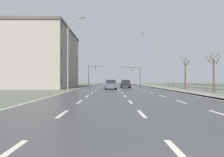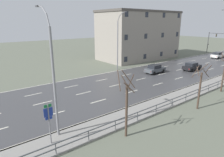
% 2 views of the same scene
% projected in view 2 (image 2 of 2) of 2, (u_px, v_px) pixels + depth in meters
% --- Properties ---
extents(ground_plane, '(160.00, 160.00, 0.12)m').
position_uv_depth(ground_plane, '(201.00, 65.00, 43.63)').
color(ground_plane, '#5B6051').
extents(guardrail, '(0.07, 34.77, 1.00)m').
position_uv_depth(guardrail, '(179.00, 98.00, 22.39)').
color(guardrail, '#515459').
rests_on(guardrail, ground).
extents(street_lamp_foreground, '(2.42, 0.24, 10.33)m').
position_uv_depth(street_lamp_foreground, '(53.00, 76.00, 15.03)').
color(street_lamp_foreground, slate).
rests_on(street_lamp_foreground, ground).
extents(street_lamp_left_bank, '(2.61, 0.24, 10.84)m').
position_uv_depth(street_lamp_left_bank, '(118.00, 43.00, 37.31)').
color(street_lamp_left_bank, slate).
rests_on(street_lamp_left_bank, ground).
extents(highway_sign, '(0.09, 0.68, 3.36)m').
position_uv_depth(highway_sign, '(49.00, 119.00, 14.57)').
color(highway_sign, slate).
rests_on(highway_sign, ground).
extents(traffic_signal_left, '(4.87, 0.36, 6.14)m').
position_uv_depth(traffic_signal_left, '(211.00, 40.00, 58.20)').
color(traffic_signal_left, '#38383A').
rests_on(traffic_signal_left, ground).
extents(car_far_left, '(1.85, 4.11, 1.57)m').
position_uv_depth(car_far_left, '(192.00, 66.00, 38.10)').
color(car_far_left, black).
rests_on(car_far_left, ground).
extents(car_near_right, '(1.93, 4.15, 1.57)m').
position_uv_depth(car_near_right, '(155.00, 69.00, 36.05)').
color(car_near_right, '#474C51').
rests_on(car_near_right, ground).
extents(car_mid_centre, '(1.86, 4.11, 1.57)m').
position_uv_depth(car_mid_centre, '(218.00, 55.00, 51.08)').
color(car_mid_centre, silver).
rests_on(car_mid_centre, ground).
extents(brick_building, '(10.35, 20.50, 11.68)m').
position_uv_depth(brick_building, '(139.00, 35.00, 49.81)').
color(brick_building, gray).
rests_on(brick_building, ground).
extents(bare_tree_near, '(1.58, 1.31, 5.76)m').
position_uv_depth(bare_tree_near, '(126.00, 106.00, 15.52)').
color(bare_tree_near, '#423328').
rests_on(bare_tree_near, ground).
extents(bare_tree_mid, '(1.60, 1.67, 4.97)m').
position_uv_depth(bare_tree_mid, '(200.00, 88.00, 20.78)').
color(bare_tree_mid, '#423328').
rests_on(bare_tree_mid, ground).
extents(bare_tree_far, '(1.50, 1.62, 5.33)m').
position_uv_depth(bare_tree_far, '(224.00, 73.00, 25.98)').
color(bare_tree_far, '#423328').
rests_on(bare_tree_far, ground).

